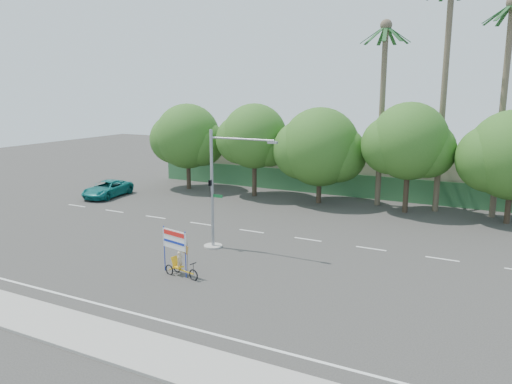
% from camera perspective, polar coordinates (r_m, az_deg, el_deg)
% --- Properties ---
extents(ground, '(120.00, 120.00, 0.00)m').
position_cam_1_polar(ground, '(25.69, -4.96, -9.51)').
color(ground, '#33302D').
rests_on(ground, ground).
extents(sidewalk_near, '(50.00, 2.40, 0.12)m').
position_cam_1_polar(sidewalk_near, '(20.31, -16.76, -15.84)').
color(sidewalk_near, gray).
rests_on(sidewalk_near, ground).
extents(fence, '(38.00, 0.08, 2.00)m').
position_cam_1_polar(fence, '(44.41, 9.97, 0.81)').
color(fence, '#336B3D').
rests_on(fence, ground).
extents(building_left, '(12.00, 8.00, 4.00)m').
position_cam_1_polar(building_left, '(52.06, 0.96, 3.69)').
color(building_left, '#B3A68E').
rests_on(building_left, ground).
extents(building_right, '(14.00, 8.00, 3.60)m').
position_cam_1_polar(building_right, '(47.04, 21.02, 1.80)').
color(building_right, '#B3A68E').
rests_on(building_right, ground).
extents(tree_far_left, '(7.14, 6.00, 7.96)m').
position_cam_1_polar(tree_far_left, '(46.95, -7.88, 6.10)').
color(tree_far_left, '#473828').
rests_on(tree_far_left, ground).
extents(tree_left, '(6.66, 5.60, 8.07)m').
position_cam_1_polar(tree_left, '(43.28, -0.24, 6.14)').
color(tree_left, '#473828').
rests_on(tree_left, ground).
extents(tree_center, '(7.62, 6.40, 7.85)m').
position_cam_1_polar(tree_center, '(40.93, 7.25, 4.88)').
color(tree_center, '#473828').
rests_on(tree_center, ground).
extents(tree_right, '(6.90, 5.80, 8.36)m').
position_cam_1_polar(tree_right, '(39.01, 17.01, 5.27)').
color(tree_right, '#473828').
rests_on(tree_right, ground).
extents(tree_far_right, '(7.38, 6.20, 7.94)m').
position_cam_1_polar(tree_far_right, '(38.46, 27.26, 3.50)').
color(tree_far_right, '#473828').
rests_on(tree_far_right, ground).
extents(palm_tall, '(3.73, 3.79, 17.45)m').
position_cam_1_polar(palm_tall, '(39.99, 20.83, 12.68)').
color(palm_tall, '#70604C').
rests_on(palm_tall, ground).
extents(palm_mid, '(3.73, 3.79, 15.45)m').
position_cam_1_polar(palm_mid, '(39.69, 26.55, 10.69)').
color(palm_mid, '#70604C').
rests_on(palm_mid, ground).
extents(palm_short, '(3.73, 3.79, 14.45)m').
position_cam_1_polar(palm_short, '(40.78, 14.28, 10.79)').
color(palm_short, '#70604C').
rests_on(palm_short, ground).
extents(traffic_signal, '(4.72, 1.10, 7.00)m').
position_cam_1_polar(traffic_signal, '(29.19, -4.54, -0.90)').
color(traffic_signal, gray).
rests_on(traffic_signal, ground).
extents(trike_billboard, '(2.44, 0.86, 2.44)m').
position_cam_1_polar(trike_billboard, '(25.65, -8.90, -7.31)').
color(trike_billboard, black).
rests_on(trike_billboard, ground).
extents(pickup_truck, '(2.91, 5.31, 1.41)m').
position_cam_1_polar(pickup_truck, '(45.41, -16.62, 0.35)').
color(pickup_truck, '#0F6F6C').
rests_on(pickup_truck, ground).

